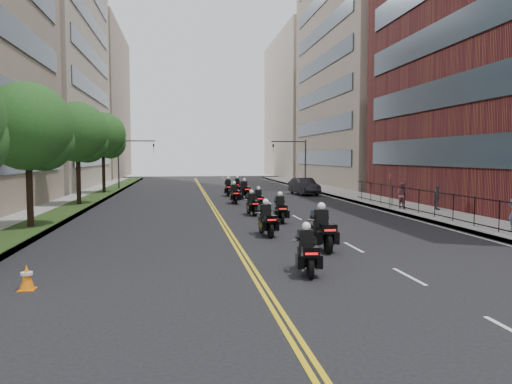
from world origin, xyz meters
TOP-DOWN VIEW (x-y plane):
  - ground at (0.00, 0.00)m, footprint 160.00×160.00m
  - sidewalk_right at (12.00, 25.00)m, footprint 4.00×90.00m
  - sidewalk_left at (-12.00, 25.00)m, footprint 4.00×90.00m
  - grass_strip at (-11.20, 25.00)m, footprint 2.00×90.00m
  - building_right_tan at (21.48, 48.00)m, footprint 15.11×28.00m
  - building_right_far at (21.50, 78.00)m, footprint 15.00×28.00m
  - building_left_mid at (-21.98, 48.00)m, footprint 16.11×28.00m
  - building_left_far at (-22.00, 78.00)m, footprint 16.00×28.00m
  - iron_fence at (11.00, 12.00)m, footprint 0.05×28.00m
  - street_trees at (-11.05, 18.61)m, footprint 4.40×38.40m
  - traffic_signal_right at (9.54, 42.00)m, footprint 4.09×0.20m
  - traffic_signal_left at (-9.54, 42.00)m, footprint 4.09×0.20m
  - motorcycle_0 at (0.18, 0.84)m, footprint 0.60×2.20m
  - motorcycle_1 at (1.78, 4.63)m, footprint 0.58×2.54m
  - motorcycle_2 at (0.20, 8.48)m, footprint 0.63×2.32m
  - motorcycle_3 at (1.76, 12.97)m, footprint 0.57×2.34m
  - motorcycle_4 at (0.67, 16.62)m, footprint 0.63×2.17m
  - motorcycle_5 at (1.66, 20.27)m, footprint 0.50×2.15m
  - motorcycle_6 at (0.39, 24.50)m, footprint 0.57×2.37m
  - motorcycle_7 at (1.73, 28.65)m, footprint 0.71×2.44m
  - motorcycle_8 at (0.60, 31.94)m, footprint 0.57×2.46m
  - motorcycle_9 at (1.92, 36.28)m, footprint 0.66×2.28m
  - parked_sedan at (8.00, 32.54)m, footprint 2.18×5.08m
  - pedestrian_b at (11.20, 17.77)m, footprint 0.93×1.05m
  - pedestrian_c at (13.11, 16.66)m, footprint 0.61×1.02m
  - traffic_cone at (-7.94, 0.11)m, footprint 0.43×0.43m

SIDE VIEW (x-z plane):
  - ground at x=0.00m, z-range 0.00..0.00m
  - sidewalk_right at x=12.00m, z-range 0.00..0.15m
  - sidewalk_left at x=-12.00m, z-range 0.00..0.15m
  - grass_strip at x=-11.20m, z-range 0.15..0.19m
  - traffic_cone at x=-7.94m, z-range -0.01..0.71m
  - motorcycle_5 at x=1.66m, z-range -0.17..1.42m
  - motorcycle_4 at x=0.67m, z-range -0.17..1.44m
  - motorcycle_0 at x=0.18m, z-range -0.17..1.45m
  - motorcycle_9 at x=1.92m, z-range -0.18..1.50m
  - motorcycle_2 at x=0.20m, z-range -0.18..1.53m
  - motorcycle_3 at x=1.76m, z-range -0.18..1.55m
  - motorcycle_6 at x=0.39m, z-range -0.18..1.57m
  - motorcycle_7 at x=1.73m, z-range -0.19..1.61m
  - motorcycle_8 at x=0.60m, z-range -0.19..1.63m
  - motorcycle_1 at x=1.78m, z-range -0.20..1.68m
  - parked_sedan at x=8.00m, z-range 0.00..1.63m
  - iron_fence at x=11.00m, z-range 0.15..1.65m
  - pedestrian_c at x=13.11m, z-range 0.15..1.78m
  - pedestrian_b at x=11.20m, z-range 0.15..1.93m
  - traffic_signal_right at x=9.54m, z-range 0.90..6.50m
  - traffic_signal_left at x=-9.54m, z-range 0.90..6.50m
  - street_trees at x=-11.05m, z-range 1.14..9.12m
  - building_right_far at x=21.50m, z-range 0.00..26.00m
  - building_left_far at x=-22.00m, z-range 0.00..26.00m
  - building_right_tan at x=21.48m, z-range 0.00..30.00m
  - building_left_mid at x=-21.98m, z-range 0.00..34.00m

